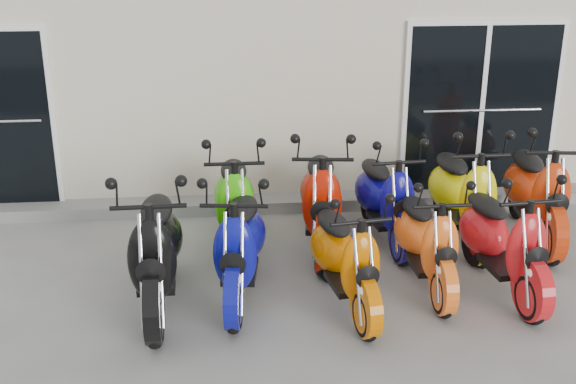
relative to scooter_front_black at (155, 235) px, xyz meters
name	(u,v)px	position (x,y,z in m)	size (l,w,h in m)	color
ground	(293,282)	(1.31, 0.37, -0.74)	(80.00, 80.00, 0.00)	gray
building	(262,43)	(1.31, 5.57, 0.86)	(14.00, 6.00, 3.20)	beige
front_step	(278,203)	(1.31, 2.39, -0.66)	(14.00, 0.40, 0.15)	gray
door_left	(10,115)	(-1.89, 2.54, 0.52)	(1.07, 0.08, 2.22)	black
door_right	(481,105)	(3.91, 2.54, 0.52)	(2.02, 0.08, 2.22)	black
scooter_front_black	(155,235)	(0.00, 0.00, 0.00)	(0.72, 1.99, 1.47)	black
scooter_front_blue	(240,231)	(0.78, 0.12, -0.05)	(0.68, 1.86, 1.38)	#0C0F82
scooter_front_orange_a	(345,245)	(1.74, -0.17, -0.10)	(0.63, 1.72, 1.27)	#D86400
scooter_front_orange_b	(427,229)	(2.59, 0.15, -0.11)	(0.62, 1.70, 1.26)	orange
scooter_front_red	(504,228)	(3.31, 0.01, -0.06)	(0.66, 1.82, 1.35)	red
scooter_back_green	(234,190)	(0.75, 1.21, -0.03)	(0.70, 1.92, 1.42)	#37BB0A
scooter_back_red	(321,186)	(1.70, 1.19, -0.01)	(0.71, 1.96, 1.45)	#AE1503
scooter_back_blue	(385,187)	(2.43, 1.27, -0.07)	(0.66, 1.80, 1.33)	#0D0B81
scooter_back_yellow	(463,182)	(3.29, 1.20, -0.02)	(0.71, 1.94, 1.43)	yellow
scooter_back_extra	(538,179)	(4.14, 1.19, -0.01)	(0.71, 1.96, 1.45)	red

